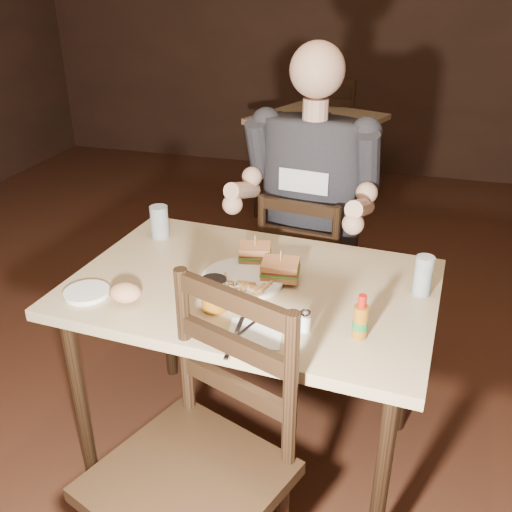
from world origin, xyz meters
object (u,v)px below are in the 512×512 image
(bg_chair_far, at_px, (328,135))
(dinner_plate, at_px, (243,280))
(hot_sauce, at_px, (361,316))
(bg_chair_near, at_px, (300,183))
(chair_near, at_px, (188,480))
(glass_right, at_px, (423,276))
(main_table, at_px, (252,303))
(diner, at_px, (310,171))
(side_plate, at_px, (87,293))
(syrup_dispenser, at_px, (214,294))
(chair_far, at_px, (309,275))
(bg_table, at_px, (317,128))
(glass_left, at_px, (160,222))

(bg_chair_far, height_order, dinner_plate, bg_chair_far)
(hot_sauce, bearing_deg, bg_chair_near, 106.14)
(chair_near, relative_size, glass_right, 7.29)
(main_table, height_order, chair_near, chair_near)
(bg_chair_far, bearing_deg, main_table, 87.94)
(bg_chair_far, relative_size, diner, 0.95)
(side_plate, bearing_deg, syrup_dispenser, 4.59)
(chair_far, relative_size, dinner_plate, 3.16)
(bg_chair_far, bearing_deg, chair_near, 87.23)
(bg_table, xyz_separation_m, hot_sauce, (0.64, -2.75, 0.16))
(glass_left, xyz_separation_m, side_plate, (-0.04, -0.49, -0.06))
(hot_sauce, xyz_separation_m, syrup_dispenser, (-0.46, 0.03, -0.02))
(glass_right, relative_size, side_plate, 0.93)
(syrup_dispenser, bearing_deg, chair_near, -76.89)
(bg_chair_far, bearing_deg, glass_right, 98.45)
(main_table, relative_size, glass_left, 9.74)
(glass_right, bearing_deg, side_plate, -163.46)
(bg_table, distance_m, chair_near, 3.17)
(bg_chair_far, relative_size, dinner_plate, 3.51)
(side_plate, bearing_deg, chair_near, -38.25)
(bg_chair_near, height_order, side_plate, bg_chair_near)
(bg_chair_far, height_order, syrup_dispenser, bg_chair_far)
(diner, relative_size, syrup_dispenser, 9.62)
(chair_near, height_order, bg_chair_near, chair_near)
(syrup_dispenser, distance_m, side_plate, 0.44)
(bg_chair_far, bearing_deg, bg_table, 83.43)
(main_table, xyz_separation_m, bg_table, (-0.24, 2.53, -0.01))
(bg_chair_near, relative_size, syrup_dispenser, 8.16)
(bg_table, relative_size, side_plate, 7.05)
(diner, height_order, glass_left, diner)
(bg_chair_near, height_order, diner, diner)
(glass_right, bearing_deg, hot_sauce, -118.42)
(dinner_plate, xyz_separation_m, side_plate, (-0.47, -0.23, -0.00))
(chair_near, height_order, glass_left, chair_near)
(chair_near, bearing_deg, hot_sauce, 66.95)
(chair_far, height_order, chair_near, chair_near)
(syrup_dispenser, bearing_deg, side_plate, -171.47)
(chair_far, distance_m, hot_sauce, 1.06)
(diner, bearing_deg, chair_far, 90.00)
(diner, xyz_separation_m, dinner_plate, (-0.10, -0.65, -0.19))
(chair_far, relative_size, bg_chair_near, 1.01)
(main_table, distance_m, chair_far, 0.75)
(chair_far, bearing_deg, dinner_plate, 88.87)
(dinner_plate, xyz_separation_m, syrup_dispenser, (-0.03, -0.19, 0.05))
(dinner_plate, distance_m, hot_sauce, 0.48)
(chair_far, bearing_deg, glass_left, 47.15)
(glass_left, height_order, side_plate, glass_left)
(chair_near, relative_size, dinner_plate, 3.57)
(glass_right, bearing_deg, syrup_dispenser, -155.88)
(bg_chair_near, bearing_deg, bg_chair_far, 81.36)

